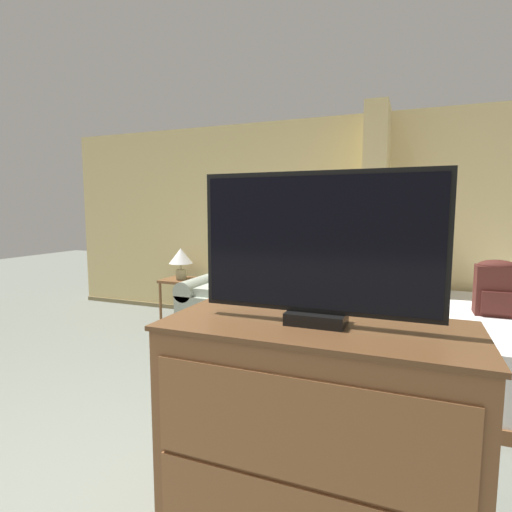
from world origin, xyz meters
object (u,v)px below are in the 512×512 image
(table_lamp, at_px, (181,258))
(bed, at_px, (480,346))
(coffee_table, at_px, (227,321))
(tv_dresser, at_px, (314,439))
(tv, at_px, (317,248))
(backpack, at_px, (496,287))
(couch, at_px, (266,304))

(table_lamp, height_order, bed, table_lamp)
(coffee_table, height_order, tv_dresser, tv_dresser)
(bed, bearing_deg, tv, -112.47)
(backpack, bearing_deg, coffee_table, -170.94)
(tv, bearing_deg, couch, 113.67)
(table_lamp, relative_size, bed, 0.19)
(tv_dresser, distance_m, tv, 0.82)
(backpack, bearing_deg, couch, 163.97)
(coffee_table, relative_size, bed, 0.27)
(tv, relative_size, bed, 0.45)
(coffee_table, relative_size, tv_dresser, 0.46)
(table_lamp, bearing_deg, coffee_table, -42.00)
(coffee_table, xyz_separation_m, tv_dresser, (1.34, -1.92, 0.13))
(couch, xyz_separation_m, tv_dresser, (1.30, -2.97, 0.19))
(tv_dresser, distance_m, bed, 2.47)
(couch, bearing_deg, bed, -17.13)
(couch, height_order, bed, couch)
(bed, bearing_deg, coffee_table, -171.10)
(coffee_table, bearing_deg, backpack, 9.06)
(coffee_table, bearing_deg, bed, 8.90)
(bed, xyz_separation_m, backpack, (0.09, 0.02, 0.53))
(couch, xyz_separation_m, coffee_table, (-0.04, -1.05, 0.06))
(table_lamp, xyz_separation_m, tv_dresser, (2.54, -3.00, -0.32))
(coffee_table, distance_m, tv, 2.52)
(couch, bearing_deg, tv_dresser, -66.34)
(coffee_table, xyz_separation_m, table_lamp, (-1.20, 1.08, 0.46))
(table_lamp, distance_m, tv, 3.96)
(couch, bearing_deg, backpack, -16.03)
(tv, xyz_separation_m, bed, (0.94, 2.27, -1.03))
(couch, xyz_separation_m, bed, (2.24, -0.69, -0.02))
(couch, xyz_separation_m, table_lamp, (-1.24, 0.03, 0.52))
(tv_dresser, distance_m, backpack, 2.54)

